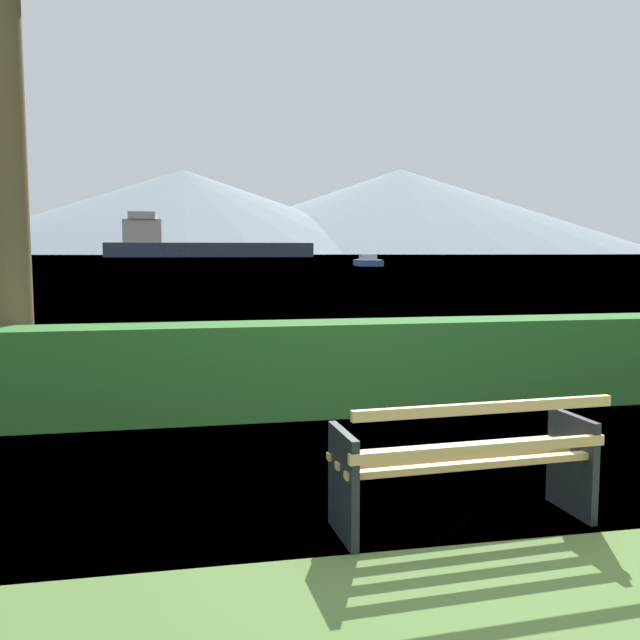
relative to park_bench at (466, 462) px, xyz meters
The scene contains 7 objects.
ground_plane 0.43m from the park_bench, 93.44° to the left, with size 1400.00×1400.00×0.00m, color #4C6B33.
water_surface 309.74m from the park_bench, 90.00° to the left, with size 620.00×620.00×0.00m, color slate.
park_bench is the anchor object (origin of this frame).
hedge_row 3.25m from the park_bench, 90.06° to the left, with size 9.48×0.69×1.00m, color #2D6B28.
cargo_ship_large 214.01m from the park_bench, 89.50° to the left, with size 64.02×11.32×13.72m.
sailboat_mid 79.85m from the park_bench, 75.15° to the left, with size 3.39×7.46×1.43m.
distant_hills 565.42m from the park_bench, 84.57° to the left, with size 765.81×421.66×72.27m.
Camera 1 is at (-1.75, -4.05, 1.77)m, focal length 38.43 mm.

